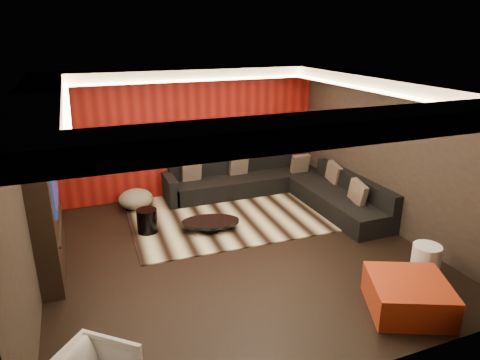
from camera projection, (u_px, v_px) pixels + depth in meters
name	position (u px, v px, depth m)	size (l,w,h in m)	color
floor	(236.00, 252.00, 7.23)	(6.00, 6.00, 0.02)	black
ceiling	(236.00, 83.00, 6.29)	(6.00, 6.00, 0.02)	silver
wall_back	(187.00, 133.00, 9.41)	(6.00, 0.02, 2.80)	black
wall_left	(27.00, 199.00, 5.73)	(0.02, 6.00, 2.80)	black
wall_right	(390.00, 154.00, 7.80)	(0.02, 6.00, 2.80)	black
red_feature_wall	(188.00, 133.00, 9.37)	(5.98, 0.05, 2.78)	#6B0C0A
soffit_back	(189.00, 74.00, 8.71)	(6.00, 0.60, 0.22)	silver
soffit_front	(339.00, 127.00, 3.96)	(6.00, 0.60, 0.22)	silver
soffit_left	(37.00, 101.00, 5.41)	(0.60, 4.80, 0.22)	silver
soffit_right	(384.00, 83.00, 7.26)	(0.60, 4.80, 0.22)	silver
cove_back	(193.00, 80.00, 8.44)	(4.80, 0.08, 0.04)	#FFD899
cove_front	(320.00, 129.00, 4.29)	(4.80, 0.08, 0.04)	#FFD899
cove_left	(67.00, 107.00, 5.55)	(0.08, 4.80, 0.04)	#FFD899
cove_right	(367.00, 89.00, 7.18)	(0.08, 4.80, 0.04)	#FFD899
tv_surround	(45.00, 202.00, 6.41)	(0.30, 2.00, 2.20)	black
tv_screen	(53.00, 179.00, 6.35)	(0.04, 1.30, 0.80)	black
tv_shelf	(60.00, 225.00, 6.60)	(0.04, 1.60, 0.04)	black
rug	(230.00, 213.00, 8.74)	(4.00, 3.00, 0.02)	beige
coffee_table	(211.00, 225.00, 7.96)	(1.07, 1.07, 0.18)	black
drum_stool	(147.00, 221.00, 7.83)	(0.37, 0.37, 0.44)	black
striped_pouf	(136.00, 199.00, 8.90)	(0.71, 0.71, 0.39)	beige
white_side_table	(425.00, 261.00, 6.42)	(0.42, 0.42, 0.52)	white
orange_ottoman	(408.00, 296.00, 5.66)	(0.99, 0.99, 0.44)	#9B3314
sectional_sofa	(280.00, 188.00, 9.38)	(3.65, 3.50, 0.75)	black
throw_pillows	(282.00, 172.00, 9.27)	(3.11, 2.77, 0.50)	tan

